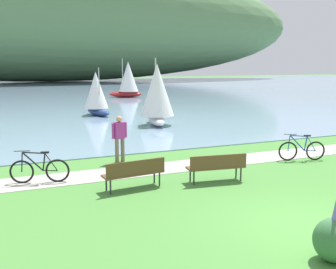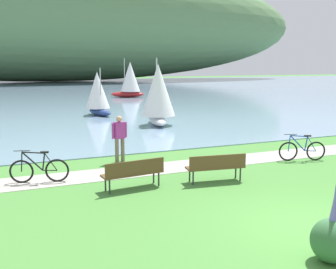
# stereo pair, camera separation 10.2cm
# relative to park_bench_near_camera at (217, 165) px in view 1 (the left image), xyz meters

# --- Properties ---
(ground_plane) EXTENTS (200.00, 200.00, 0.00)m
(ground_plane) POSITION_rel_park_bench_near_camera_xyz_m (0.21, -3.79, -0.52)
(ground_plane) COLOR #478438
(bay_water) EXTENTS (180.00, 80.00, 0.04)m
(bay_water) POSITION_rel_park_bench_near_camera_xyz_m (0.21, 44.54, -0.50)
(bay_water) COLOR #7A99B2
(bay_water) RESTS_ON ground
(distant_hillside) EXTENTS (113.53, 28.00, 24.73)m
(distant_hillside) POSITION_rel_park_bench_near_camera_xyz_m (4.05, 74.03, 11.88)
(distant_hillside) COLOR #567A4C
(distant_hillside) RESTS_ON bay_water
(shoreline_path) EXTENTS (60.00, 1.50, 0.01)m
(shoreline_path) POSITION_rel_park_bench_near_camera_xyz_m (0.21, 2.14, -0.52)
(shoreline_path) COLOR #A39E93
(shoreline_path) RESTS_ON ground
(park_bench_near_camera) EXTENTS (1.85, 0.71, 0.88)m
(park_bench_near_camera) POSITION_rel_park_bench_near_camera_xyz_m (0.00, 0.00, 0.00)
(park_bench_near_camera) COLOR brown
(park_bench_near_camera) RESTS_ON ground
(park_bench_further_along) EXTENTS (1.84, 0.67, 0.88)m
(park_bench_further_along) POSITION_rel_park_bench_near_camera_xyz_m (-2.53, 0.31, 0.00)
(park_bench_further_along) COLOR brown
(park_bench_further_along) RESTS_ON ground
(bicycle_leaning_near_bench) EXTENTS (1.69, 0.65, 1.01)m
(bicycle_leaning_near_bench) POSITION_rel_park_bench_near_camera_xyz_m (4.30, 1.16, -0.12)
(bicycle_leaning_near_bench) COLOR black
(bicycle_leaning_near_bench) RESTS_ON ground
(bicycle_beside_path) EXTENTS (1.72, 0.54, 1.01)m
(bicycle_beside_path) POSITION_rel_park_bench_near_camera_xyz_m (-4.97, 2.03, -0.12)
(bicycle_beside_path) COLOR black
(bicycle_beside_path) RESTS_ON ground
(person_at_shoreline) EXTENTS (0.60, 0.30, 1.71)m
(person_at_shoreline) POSITION_rel_park_bench_near_camera_xyz_m (-2.01, 3.60, 0.46)
(person_at_shoreline) COLOR #72604C
(person_at_shoreline) RESTS_ON ground
(echium_bush_closest_to_camera) EXTENTS (0.76, 0.76, 1.69)m
(echium_bush_closest_to_camera) POSITION_rel_park_bench_near_camera_xyz_m (-0.51, -5.13, -0.06)
(echium_bush_closest_to_camera) COLOR #386B3D
(echium_bush_closest_to_camera) RESTS_ON ground
(sailboat_nearest_to_shore) EXTENTS (2.02, 2.90, 3.28)m
(sailboat_nearest_to_shore) POSITION_rel_park_bench_near_camera_xyz_m (0.21, 16.98, 1.06)
(sailboat_nearest_to_shore) COLOR navy
(sailboat_nearest_to_shore) RESTS_ON bay_water
(sailboat_toward_hillside) EXTENTS (2.35, 3.42, 3.87)m
(sailboat_toward_hillside) POSITION_rel_park_bench_near_camera_xyz_m (2.39, 11.04, 1.34)
(sailboat_toward_hillside) COLOR white
(sailboat_toward_hillside) RESTS_ON bay_water
(sailboat_far_off) EXTENTS (3.64, 2.66, 4.13)m
(sailboat_far_off) POSITION_rel_park_bench_near_camera_xyz_m (6.79, 30.78, 1.46)
(sailboat_far_off) COLOR #B22323
(sailboat_far_off) RESTS_ON bay_water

